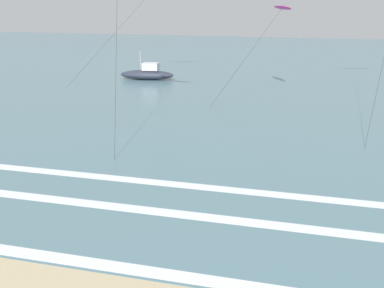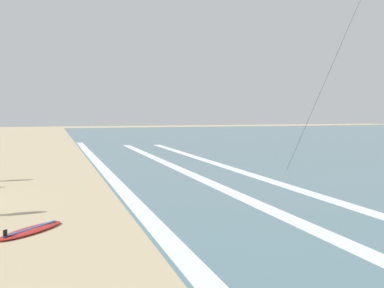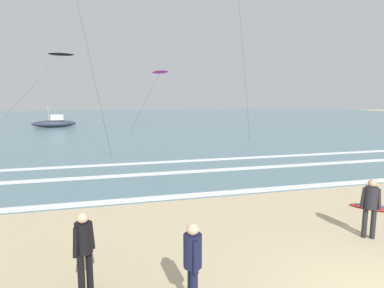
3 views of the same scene
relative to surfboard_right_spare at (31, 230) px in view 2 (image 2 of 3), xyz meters
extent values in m
cube|color=white|center=(-3.86, 3.13, -0.03)|extent=(59.57, 0.57, 0.01)
cube|color=white|center=(-2.60, 6.96, -0.03)|extent=(52.40, 0.61, 0.01)
cube|color=white|center=(-2.62, 9.66, -0.03)|extent=(51.78, 0.61, 0.01)
ellipsoid|color=red|center=(0.00, 0.00, 0.00)|extent=(1.96, 1.85, 0.09)
cube|color=#1959B2|center=(0.00, 0.00, 0.05)|extent=(1.39, 1.27, 0.01)
cube|color=black|center=(0.61, -0.55, 0.12)|extent=(0.10, 0.09, 0.16)
cylinder|color=#333333|center=(-9.91, 15.71, 6.29)|extent=(2.46, 7.52, 12.68)
camera|label=1|loc=(0.50, -7.89, 7.29)|focal=44.50mm
camera|label=2|loc=(12.13, 0.55, 3.00)|focal=43.04mm
camera|label=3|loc=(-8.75, -8.14, 3.65)|focal=29.65mm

